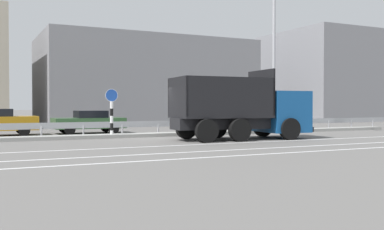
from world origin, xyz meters
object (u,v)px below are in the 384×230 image
at_px(dump_truck, 255,114).
at_px(median_road_sign, 112,113).
at_px(parked_car_4, 89,122).
at_px(street_lamp_1, 276,36).

xyz_separation_m(dump_truck, median_road_sign, (-6.13, 3.80, 0.04)).
relative_size(dump_truck, parked_car_4, 1.69).
bearing_deg(street_lamp_1, parked_car_4, 156.37).
xyz_separation_m(dump_truck, parked_car_4, (-6.31, 7.95, -0.54)).
bearing_deg(dump_truck, street_lamp_1, 135.96).
distance_m(dump_truck, median_road_sign, 7.21).
height_order(dump_truck, median_road_sign, dump_truck).
relative_size(street_lamp_1, parked_car_4, 2.56).
relative_size(dump_truck, street_lamp_1, 0.66).
bearing_deg(parked_car_4, dump_truck, -141.95).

